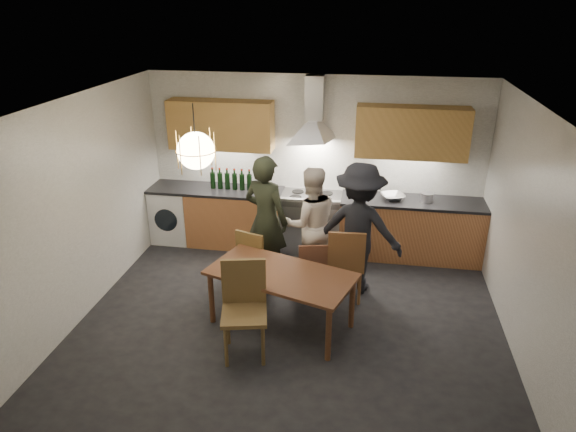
% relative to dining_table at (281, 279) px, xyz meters
% --- Properties ---
extents(ground, '(5.00, 5.00, 0.00)m').
position_rel_dining_table_xyz_m(ground, '(0.10, 0.08, -0.62)').
color(ground, black).
rests_on(ground, ground).
extents(room_shell, '(5.02, 4.52, 2.61)m').
position_rel_dining_table_xyz_m(room_shell, '(0.10, 0.08, 1.09)').
color(room_shell, white).
rests_on(room_shell, ground).
extents(counter_run, '(5.00, 0.62, 0.90)m').
position_rel_dining_table_xyz_m(counter_run, '(0.12, 2.03, -0.17)').
color(counter_run, '#C9814D').
rests_on(counter_run, ground).
extents(range_stove, '(0.90, 0.60, 0.92)m').
position_rel_dining_table_xyz_m(range_stove, '(0.10, 2.03, -0.18)').
color(range_stove, silver).
rests_on(range_stove, ground).
extents(wall_fixtures, '(4.30, 0.54, 1.10)m').
position_rel_dining_table_xyz_m(wall_fixtures, '(0.10, 2.15, 1.26)').
color(wall_fixtures, tan).
rests_on(wall_fixtures, ground).
extents(pendant_lamp, '(0.43, 0.43, 0.70)m').
position_rel_dining_table_xyz_m(pendant_lamp, '(-0.90, -0.02, 1.48)').
color(pendant_lamp, black).
rests_on(pendant_lamp, ground).
extents(dining_table, '(1.83, 1.31, 0.70)m').
position_rel_dining_table_xyz_m(dining_table, '(0.00, 0.00, 0.00)').
color(dining_table, brown).
rests_on(dining_table, ground).
extents(chair_back_left, '(0.50, 0.50, 0.88)m').
position_rel_dining_table_xyz_m(chair_back_left, '(-0.49, 0.71, -0.12)').
color(chair_back_left, brown).
rests_on(chair_back_left, ground).
extents(chair_back_mid, '(0.43, 0.43, 0.80)m').
position_rel_dining_table_xyz_m(chair_back_mid, '(0.29, 0.64, -0.16)').
color(chair_back_mid, brown).
rests_on(chair_back_mid, ground).
extents(chair_back_right, '(0.48, 0.48, 1.00)m').
position_rel_dining_table_xyz_m(chair_back_right, '(0.71, 0.66, -0.04)').
color(chair_back_right, brown).
rests_on(chair_back_right, ground).
extents(chair_front, '(0.57, 0.57, 1.05)m').
position_rel_dining_table_xyz_m(chair_front, '(-0.31, -0.52, -0.01)').
color(chair_front, brown).
rests_on(chair_front, ground).
extents(person_left, '(0.76, 0.64, 1.76)m').
position_rel_dining_table_xyz_m(person_left, '(-0.39, 1.04, 0.26)').
color(person_left, black).
rests_on(person_left, ground).
extents(person_mid, '(0.94, 0.84, 1.59)m').
position_rel_dining_table_xyz_m(person_mid, '(0.19, 1.20, 0.18)').
color(person_mid, beige).
rests_on(person_mid, ground).
extents(person_right, '(1.22, 0.84, 1.74)m').
position_rel_dining_table_xyz_m(person_right, '(0.84, 0.98, 0.25)').
color(person_right, black).
rests_on(person_right, ground).
extents(mixing_bowl, '(0.43, 0.43, 0.08)m').
position_rel_dining_table_xyz_m(mixing_bowl, '(1.28, 2.03, 0.32)').
color(mixing_bowl, '#B8B8BB').
rests_on(mixing_bowl, counter_run).
extents(stock_pot, '(0.18, 0.18, 0.12)m').
position_rel_dining_table_xyz_m(stock_pot, '(1.76, 2.02, 0.34)').
color(stock_pot, silver).
rests_on(stock_pot, counter_run).
extents(wine_bottles, '(0.65, 0.08, 0.32)m').
position_rel_dining_table_xyz_m(wine_bottles, '(-1.14, 2.06, 0.44)').
color(wine_bottles, black).
rests_on(wine_bottles, counter_run).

